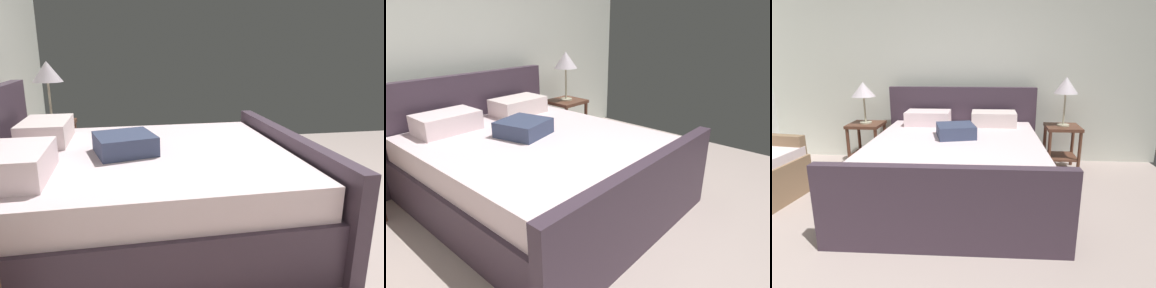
{
  "view_description": "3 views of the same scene",
  "coord_description": "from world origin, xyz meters",
  "views": [
    {
      "loc": [
        -2.42,
        1.51,
        1.36
      ],
      "look_at": [
        0.21,
        1.05,
        0.63
      ],
      "focal_mm": 32.97,
      "sensor_mm": 36.0,
      "label": 1
    },
    {
      "loc": [
        -1.68,
        -0.72,
        1.6
      ],
      "look_at": [
        0.1,
        0.91,
        0.69
      ],
      "focal_mm": 30.74,
      "sensor_mm": 36.0,
      "label": 2
    },
    {
      "loc": [
        0.45,
        -1.93,
        1.51
      ],
      "look_at": [
        0.2,
        1.24,
        0.63
      ],
      "focal_mm": 30.46,
      "sensor_mm": 36.0,
      "label": 3
    }
  ],
  "objects": [
    {
      "name": "ground_plane",
      "position": [
        0.0,
        0.0,
        -0.01
      ],
      "size": [
        5.54,
        5.44,
        0.02
      ],
      "primitive_type": "cube",
      "color": "#B19E96"
    },
    {
      "name": "wall_back",
      "position": [
        0.0,
        2.78,
        1.44
      ],
      "size": [
        5.66,
        0.12,
        2.88
      ],
      "primitive_type": "cube",
      "color": "silver",
      "rests_on": "ground"
    },
    {
      "name": "bed",
      "position": [
        0.1,
        1.46,
        0.34
      ],
      "size": [
        2.04,
        2.35,
        1.08
      ],
      "color": "#3D2E3B",
      "rests_on": "ground"
    },
    {
      "name": "table_lamp_right",
      "position": [
        1.42,
        2.34,
        1.11
      ],
      "size": [
        0.3,
        0.3,
        0.63
      ],
      "color": "#B7B293",
      "rests_on": "nightstand_right"
    },
    {
      "name": "nightstand_right",
      "position": [
        1.42,
        2.34,
        0.4
      ],
      "size": [
        0.44,
        0.44,
        0.6
      ],
      "color": "brown",
      "rests_on": "ground"
    }
  ]
}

